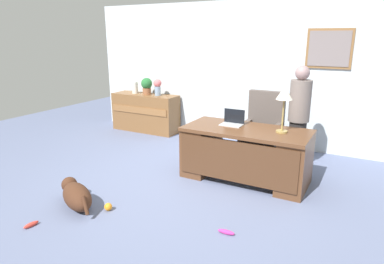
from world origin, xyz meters
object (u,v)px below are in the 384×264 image
Objects in this scene: dog_toy_bone at (31,225)px; armchair at (263,132)px; laptop at (233,121)px; desk_lamp at (284,96)px; potted_plant at (147,85)px; person_standing at (299,117)px; desk at (245,153)px; dog_lying at (76,195)px; credenza at (146,113)px; dog_toy_ball at (108,207)px; vase_empty at (135,88)px; dog_toy_plush at (226,232)px; vase_with_flowers at (158,86)px.

armchair is at bearing 63.59° from dog_toy_bone.
desk_lamp reaches higher than laptop.
potted_plant is 4.18m from dog_toy_bone.
desk is at bearing -124.10° from person_standing.
armchair is 1.22m from desk_lamp.
armchair is 0.72× the size of person_standing.
dog_lying is 2.97m from desk_lamp.
credenza reaches higher than dog_lying.
desk_lamp reaches higher than dog_toy_ball.
armchair is 3.22m from vase_empty.
armchair reaches higher than dog_toy_plush.
potted_plant reaches higher than armchair.
dog_lying reaches higher than dog_toy_ball.
dog_lying is 2.34× the size of laptop.
dog_toy_plush is at bearing 8.22° from dog_toy_ball.
credenza is 0.61m from potted_plant.
dog_toy_ball is 0.86m from dog_toy_bone.
vase_empty is at bearing 158.27° from desk_lamp.
person_standing is 0.86m from desk_lamp.
dog_toy_ball is (-1.68, -2.49, -0.79)m from person_standing.
desk_lamp is (0.49, 0.08, 0.86)m from desk.
desk is 5.08× the size of vase_with_flowers.
dog_lying is 3.65m from potted_plant.
person_standing is at bearing 55.91° from dog_toy_ball.
dog_toy_bone is at bearing -72.96° from potted_plant.
vase_empty is (-2.88, 1.38, 0.12)m from laptop.
desk is 2.80× the size of desk_lamp.
desk_lamp is at bearing -58.04° from armchair.
vase_with_flowers is 1.86× the size of dog_toy_plush.
potted_plant reaches higher than credenza.
vase_empty reaches higher than laptop.
armchair reaches higher than vase_empty.
person_standing reaches higher than potted_plant.
dog_toy_ball is (1.41, -3.19, -0.97)m from vase_with_flowers.
dog_toy_ball is at bearing -171.78° from dog_toy_plush.
vase_with_flowers is 3.66× the size of dog_toy_ball.
dog_lying is 3.97× the size of dog_toy_plush.
person_standing reaches higher than dog_toy_ball.
desk_lamp reaches higher than credenza.
potted_plant is at bearing 111.27° from dog_lying.
desk reaches higher than dog_toy_bone.
potted_plant is 1.91× the size of dog_toy_plush.
laptop is at bearing -28.33° from potted_plant.
dog_toy_bone is (1.51, -3.88, -0.93)m from vase_empty.
credenza is 8.63× the size of dog_toy_bone.
dog_toy_plush is at bearing -42.86° from credenza.
potted_plant is 2.05× the size of dog_toy_bone.
desk is 1.54m from dog_toy_plush.
laptop is (-0.24, -0.74, 0.32)m from armchair.
vase_empty is at bearing 168.48° from armchair.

